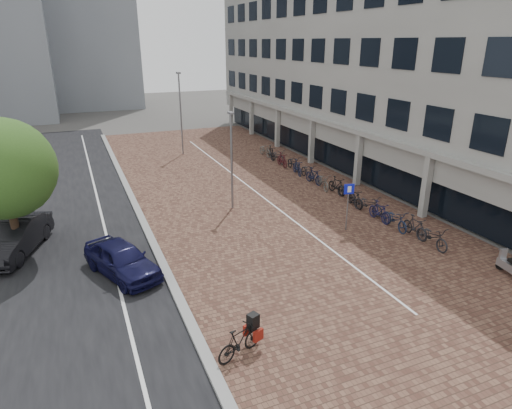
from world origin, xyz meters
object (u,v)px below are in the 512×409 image
(scooter_front, at_px, (511,265))
(parking_sign, at_px, (348,200))
(hero_bike, at_px, (240,341))
(car_navy, at_px, (122,259))
(car_dark, at_px, (14,237))

(scooter_front, bearing_deg, parking_sign, 128.00)
(hero_bike, relative_size, scooter_front, 1.21)
(car_navy, bearing_deg, hero_bike, -90.52)
(car_navy, relative_size, scooter_front, 2.79)
(car_navy, bearing_deg, parking_sign, -21.30)
(scooter_front, bearing_deg, car_navy, 166.28)
(car_navy, height_order, car_dark, car_dark)
(hero_bike, bearing_deg, parking_sign, -72.54)
(car_navy, height_order, parking_sign, parking_sign)
(car_dark, height_order, scooter_front, car_dark)
(car_navy, height_order, scooter_front, car_navy)
(car_navy, distance_m, car_dark, 5.59)
(hero_bike, height_order, scooter_front, hero_bike)
(scooter_front, bearing_deg, hero_bike, -169.17)
(hero_bike, bearing_deg, car_navy, 0.51)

